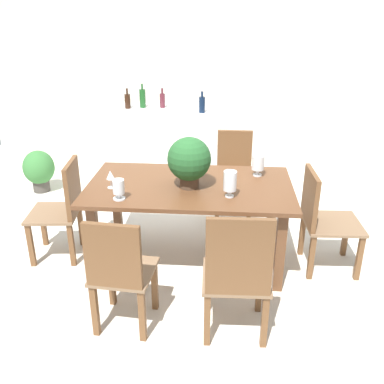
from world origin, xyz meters
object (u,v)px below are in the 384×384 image
wine_bottle_tall (128,101)px  potted_plant_floor (39,169)px  chair_near_right (237,272)px  chair_foot_end (321,216)px  chair_near_left (119,271)px  wine_bottle_green (143,98)px  chair_far_right (234,172)px  crystal_vase_left (119,188)px  wine_glass (110,176)px  wine_bottle_amber (202,104)px  wine_bottle_clear (162,100)px  crystal_vase_right (230,182)px  flower_centerpiece (190,160)px  crystal_vase_center_near (258,163)px  dining_table (190,195)px  kitchen_counter (164,146)px  chair_head_end (64,205)px

wine_bottle_tall → potted_plant_floor: bearing=-158.1°
chair_near_right → potted_plant_floor: (-2.43, 2.46, -0.25)m
chair_foot_end → wine_bottle_tall: wine_bottle_tall is taller
chair_near_left → potted_plant_floor: 2.95m
wine_bottle_green → chair_far_right: bearing=-40.5°
chair_foot_end → crystal_vase_left: size_ratio=5.47×
chair_near_right → crystal_vase_left: (-0.94, 0.63, 0.31)m
potted_plant_floor → wine_bottle_green: bearing=21.6°
wine_glass → potted_plant_floor: bearing=130.6°
wine_bottle_amber → wine_bottle_clear: wine_bottle_amber is taller
crystal_vase_right → chair_near_left: bearing=-135.4°
crystal_vase_right → wine_bottle_amber: 2.02m
chair_near_right → wine_bottle_clear: size_ratio=4.11×
flower_centerpiece → wine_bottle_clear: bearing=104.3°
chair_near_left → wine_bottle_green: bearing=-78.1°
wine_bottle_green → crystal_vase_center_near: bearing=-51.6°
crystal_vase_right → wine_bottle_amber: (-0.34, 1.99, 0.19)m
crystal_vase_center_near → wine_bottle_amber: bearing=111.6°
dining_table → wine_bottle_tall: size_ratio=7.07×
chair_near_right → flower_centerpiece: flower_centerpiece is taller
crystal_vase_center_near → wine_glass: 1.31m
dining_table → wine_bottle_green: 2.17m
wine_glass → wine_bottle_tall: (-0.29, 2.04, 0.21)m
kitchen_counter → potted_plant_floor: bearing=-163.0°
chair_near_left → crystal_vase_left: bearing=-73.3°
chair_near_right → crystal_vase_center_near: size_ratio=5.15×
chair_foot_end → kitchen_counter: (-1.66, 1.95, -0.02)m
wine_bottle_tall → wine_bottle_green: bearing=19.6°
wine_bottle_green → chair_foot_end: bearing=-46.0°
kitchen_counter → wine_bottle_tall: (-0.44, -0.03, 0.59)m
crystal_vase_left → kitchen_counter: kitchen_counter is taller
flower_centerpiece → potted_plant_floor: size_ratio=0.82×
crystal_vase_left → wine_bottle_clear: bearing=89.6°
crystal_vase_center_near → crystal_vase_right: crystal_vase_right is taller
kitchen_counter → wine_bottle_clear: bearing=100.7°
kitchen_counter → wine_bottle_tall: bearing=-176.0°
chair_near_left → wine_glass: 0.96m
kitchen_counter → wine_bottle_amber: size_ratio=6.09×
chair_near_right → wine_bottle_tall: wine_bottle_tall is taller
chair_near_left → chair_head_end: chair_head_end is taller
wine_bottle_green → wine_bottle_tall: wine_bottle_green is taller
flower_centerpiece → crystal_vase_left: bearing=-151.4°
chair_far_right → chair_head_end: chair_far_right is taller
crystal_vase_right → kitchen_counter: bearing=111.3°
dining_table → crystal_vase_right: crystal_vase_right is taller
chair_near_left → wine_bottle_green: 3.03m
chair_foot_end → crystal_vase_center_near: (-0.55, 0.27, 0.37)m
crystal_vase_right → dining_table: bearing=146.0°
dining_table → crystal_vase_center_near: (0.60, 0.26, 0.22)m
crystal_vase_right → wine_bottle_green: wine_bottle_green is taller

